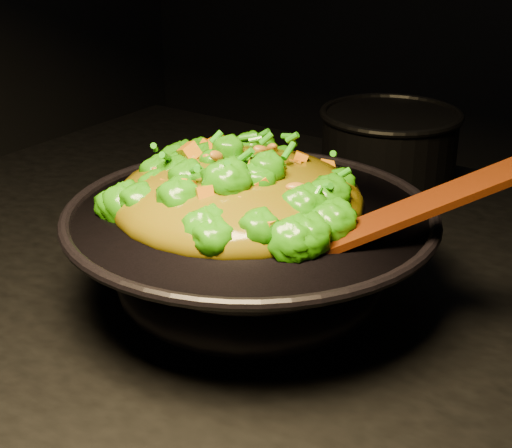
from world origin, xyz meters
The scene contains 4 objects.
wok centered at (-0.01, -0.07, 0.95)m, with size 0.36×0.36×0.10m, color black, non-canonical shape.
stir_fry centered at (-0.04, -0.06, 1.04)m, with size 0.25×0.25×0.09m, color #247608, non-canonical shape.
spatula centered at (0.17, -0.02, 1.04)m, with size 0.26×0.04×0.01m, color #371106.
back_pot centered at (-0.05, 0.32, 0.95)m, with size 0.19×0.19×0.11m, color black.
Camera 1 is at (0.39, -0.65, 1.31)m, focal length 55.00 mm.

